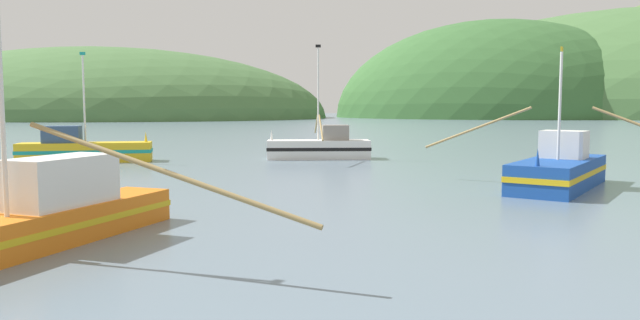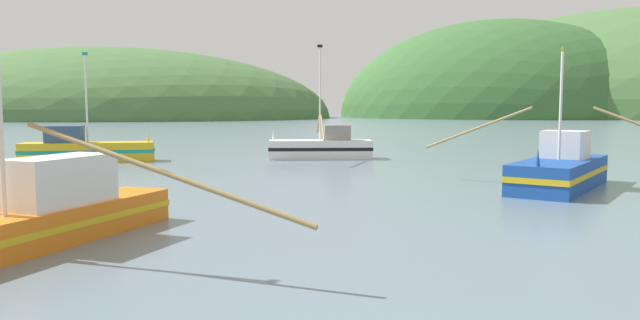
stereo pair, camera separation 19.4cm
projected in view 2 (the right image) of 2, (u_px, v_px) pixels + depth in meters
hill_far_center at (499, 117)px, 195.35m from camera, size 103.63×82.90×62.11m
hill_mid_right at (106, 117)px, 191.93m from camera, size 143.82×115.06×43.38m
fishing_boat_orange at (19, 222)px, 15.19m from camera, size 16.20×11.28×6.91m
fishing_boat_yellow at (85, 149)px, 39.73m from camera, size 8.51×4.92×7.18m
fishing_boat_white at (322, 147)px, 42.10m from camera, size 7.48×10.79×7.90m
fishing_boat_blue at (560, 170)px, 27.01m from camera, size 11.94×8.46×6.28m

